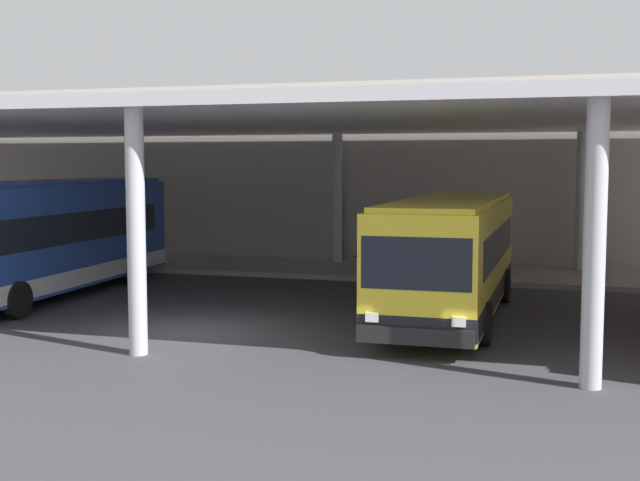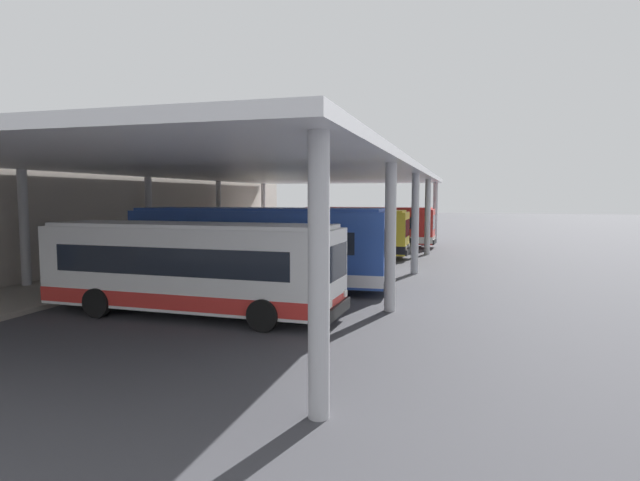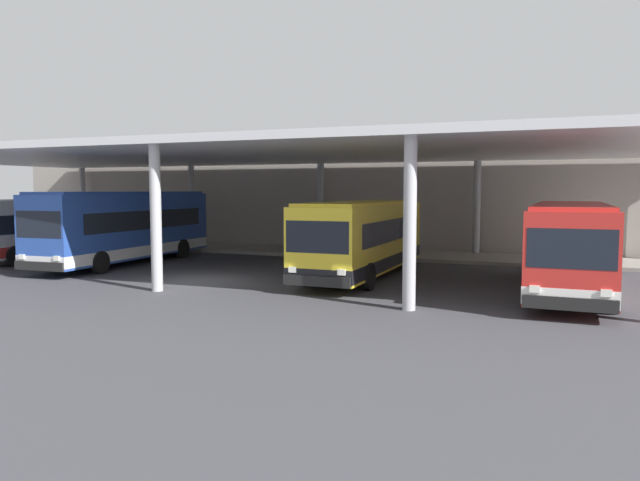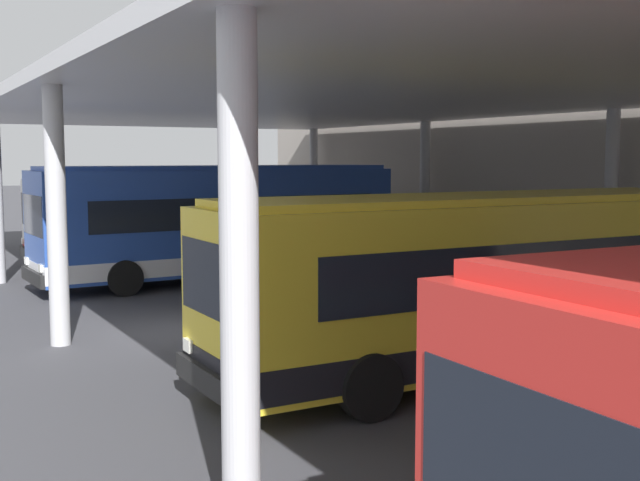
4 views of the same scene
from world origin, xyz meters
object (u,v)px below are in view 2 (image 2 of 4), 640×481
bus_second_bay (259,247)px  trash_bin (216,244)px  bus_nearest_bay (190,268)px  bus_far_bay (368,226)px  bus_middle_bay (329,232)px  bench_waiting (192,249)px

bus_second_bay → trash_bin: 14.85m
trash_bin → bus_second_bay: bearing=-145.8°
bus_nearest_bay → bus_far_bay: (25.61, -1.46, 0.00)m
trash_bin → bus_far_bay: bearing=-49.7°
bus_middle_bay → bus_far_bay: 8.07m
bus_nearest_bay → bus_far_bay: bearing=-3.3°
bus_middle_bay → trash_bin: bearing=90.3°
bus_far_bay → trash_bin: size_ratio=10.78×
bus_second_bay → trash_bin: bearing=34.2°
bus_far_bay → trash_bin: (-8.03, 9.47, -0.98)m
bus_middle_bay → bench_waiting: size_ratio=5.85×
bus_far_bay → bus_middle_bay: bearing=171.4°
bus_nearest_bay → bench_waiting: (13.88, 7.85, -0.99)m
bus_second_bay → bus_far_bay: 20.30m
bus_middle_bay → trash_bin: (-0.05, 8.26, -0.98)m
bus_second_bay → trash_bin: (12.24, 8.33, -1.16)m
bus_middle_bay → bus_far_bay: same height
bus_nearest_bay → bus_middle_bay: (17.63, -0.25, 0.00)m
bus_nearest_bay → bus_far_bay: size_ratio=1.00×
bus_second_bay → bus_far_bay: bus_second_bay is taller
bus_nearest_bay → bench_waiting: bus_nearest_bay is taller
bus_nearest_bay → trash_bin: bearing=24.5°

